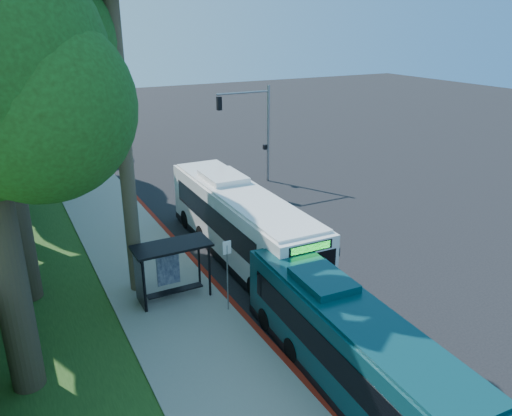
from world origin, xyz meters
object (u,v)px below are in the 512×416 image
bus_shelter (166,261)px  pickup (260,211)px  teal_bus (349,344)px  white_bus (240,222)px

bus_shelter → pickup: bearing=37.9°
bus_shelter → teal_bus: 8.61m
teal_bus → bus_shelter: bearing=116.6°
white_bus → bus_shelter: bearing=-151.5°
bus_shelter → pickup: 9.78m
bus_shelter → white_bus: white_bus is taller
bus_shelter → white_bus: bearing=27.3°
white_bus → teal_bus: (-1.16, -10.27, -0.30)m
teal_bus → pickup: size_ratio=2.25×
bus_shelter → teal_bus: (3.46, -7.88, -0.26)m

